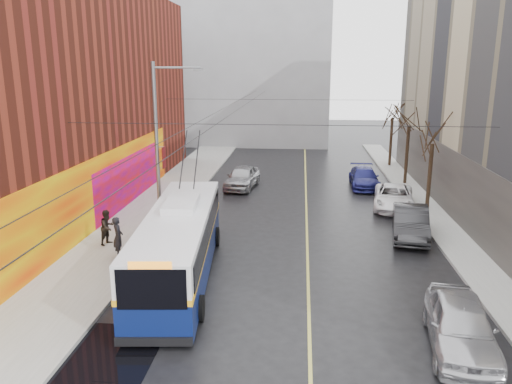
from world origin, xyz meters
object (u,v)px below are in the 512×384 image
streetlight_pole (160,145)px  following_car (242,177)px  tree_far (393,109)px  parked_car_a (461,325)px  pedestrian_a (118,237)px  pedestrian_b (108,227)px  parked_car_c (394,197)px  parked_car_b (410,222)px  tree_mid (410,115)px  parked_car_d (364,178)px  trolleybus (179,243)px  tree_near (434,131)px

streetlight_pole → following_car: size_ratio=1.88×
streetlight_pole → tree_far: streetlight_pole is taller
streetlight_pole → parked_car_a: bearing=-39.0°
pedestrian_a → pedestrian_b: size_ratio=1.09×
parked_car_c → pedestrian_b: size_ratio=2.95×
streetlight_pole → parked_car_b: 13.65m
parked_car_a → tree_mid: bearing=90.5°
parked_car_d → parked_car_c: bearing=-77.1°
parked_car_c → tree_mid: bearing=82.2°
tree_mid → trolleybus: bearing=-125.3°
tree_mid → parked_car_a: 23.62m
following_car → parked_car_c: bearing=-15.6°
tree_near → parked_car_c: bearing=170.0°
tree_near → tree_mid: (0.00, 7.00, 0.28)m
parked_car_d → streetlight_pole: bearing=-134.3°
tree_mid → parked_car_d: (-3.20, -1.08, -4.54)m
parked_car_b → streetlight_pole: bearing=-167.8°
parked_car_d → following_car: 9.06m
trolleybus → parked_car_d: (9.75, 17.23, -0.83)m
streetlight_pole → tree_mid: (15.14, 13.00, 0.41)m
parked_car_d → pedestrian_a: (-13.06, -15.58, 0.39)m
tree_near → parked_car_a: (-2.77, -16.03, -4.14)m
tree_near → pedestrian_b: tree_near is taller
parked_car_d → tree_mid: bearing=19.3°
following_car → streetlight_pole: bearing=-96.9°
parked_car_c → following_car: (-10.19, 4.50, 0.10)m
parked_car_b → trolleybus: bearing=-141.9°
tree_near → parked_car_c: (-2.00, 0.35, -4.25)m
trolleybus → parked_car_c: trolleybus is taller
tree_near → parked_car_a: tree_near is taller
parked_car_b → tree_near: bearing=76.8°
pedestrian_b → trolleybus: bearing=-104.4°
streetlight_pole → following_car: 11.94m
pedestrian_a → pedestrian_b: (-1.13, 1.59, -0.08)m
tree_near → following_car: bearing=158.3°
parked_car_d → following_car: bearing=-172.5°
streetlight_pole → parked_car_a: 16.43m
trolleybus → streetlight_pole: bearing=107.1°
parked_car_d → tree_far: bearing=69.1°
tree_mid → following_car: tree_mid is taller
tree_near → tree_mid: tree_mid is taller
tree_mid → tree_far: bearing=90.0°
tree_far → following_car: 15.85m
tree_mid → parked_car_c: (-2.00, -6.65, -4.53)m
parked_car_c → pedestrian_a: bearing=-136.0°
tree_far → trolleybus: bearing=-117.1°
trolleybus → pedestrian_b: bearing=138.5°
streetlight_pole → pedestrian_a: (-1.12, -3.66, -3.74)m
streetlight_pole → pedestrian_b: bearing=-137.4°
pedestrian_b → following_car: bearing=-0.2°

